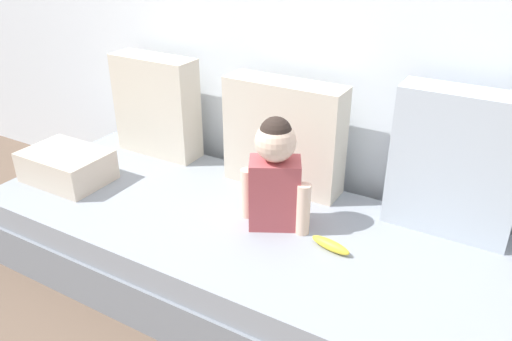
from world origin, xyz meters
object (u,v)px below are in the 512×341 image
at_px(couch, 243,253).
at_px(throw_pillow_center, 284,135).
at_px(throw_pillow_right, 455,164).
at_px(folded_blanket, 67,166).
at_px(throw_pillow_left, 157,106).
at_px(toddler, 275,173).
at_px(banana, 330,245).

bearing_deg(couch, throw_pillow_center, 90.00).
bearing_deg(throw_pillow_right, folded_blanket, -164.00).
xyz_separation_m(couch, folded_blanket, (-0.92, -0.12, 0.25)).
height_order(throw_pillow_right, folded_blanket, throw_pillow_right).
bearing_deg(throw_pillow_left, toddler, -20.32).
distance_m(throw_pillow_center, banana, 0.60).
height_order(throw_pillow_left, throw_pillow_center, throw_pillow_left).
bearing_deg(couch, throw_pillow_left, 154.06).
distance_m(banana, folded_blanket, 1.33).
relative_size(throw_pillow_left, toddler, 1.10).
xyz_separation_m(toddler, banana, (0.27, -0.05, -0.22)).
distance_m(toddler, folded_blanket, 1.07).
bearing_deg(folded_blanket, throw_pillow_left, 69.72).
bearing_deg(banana, throw_pillow_left, 161.93).
distance_m(throw_pillow_left, toddler, 0.93).
bearing_deg(toddler, couch, -163.16).
xyz_separation_m(couch, throw_pillow_right, (0.74, 0.36, 0.47)).
distance_m(toddler, banana, 0.35).
relative_size(throw_pillow_left, throw_pillow_right, 0.89).
height_order(couch, throw_pillow_right, throw_pillow_right).
relative_size(throw_pillow_right, toddler, 1.24).
bearing_deg(throw_pillow_right, banana, -132.51).
bearing_deg(couch, folded_blanket, -172.85).
height_order(throw_pillow_left, toddler, throw_pillow_left).
relative_size(toddler, folded_blanket, 1.19).
distance_m(couch, toddler, 0.43).
bearing_deg(folded_blanket, throw_pillow_right, 16.00).
xyz_separation_m(couch, throw_pillow_center, (0.00, 0.36, 0.43)).
distance_m(throw_pillow_right, banana, 0.58).
height_order(couch, folded_blanket, folded_blanket).
bearing_deg(throw_pillow_left, throw_pillow_center, 0.00).
relative_size(throw_pillow_center, folded_blanket, 1.39).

